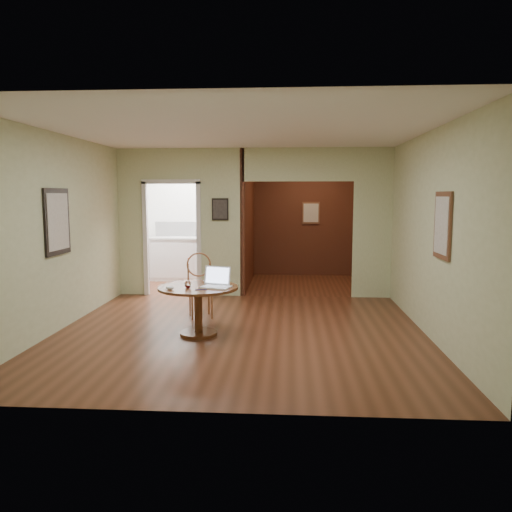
# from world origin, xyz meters

# --- Properties ---
(floor) EXTENTS (5.00, 5.00, 0.00)m
(floor) POSITION_xyz_m (0.00, 0.00, 0.00)
(floor) COLOR #4B2615
(floor) RESTS_ON ground
(room_shell) EXTENTS (5.20, 7.50, 5.00)m
(room_shell) POSITION_xyz_m (-0.47, 3.10, 1.29)
(room_shell) COLOR white
(room_shell) RESTS_ON ground
(dining_table) EXTENTS (1.06, 1.06, 0.66)m
(dining_table) POSITION_xyz_m (-0.54, -0.14, 0.49)
(dining_table) COLOR #622A18
(dining_table) RESTS_ON ground
(chair) EXTENTS (0.52, 0.52, 0.98)m
(chair) POSITION_xyz_m (-0.70, 0.90, 0.54)
(chair) COLOR #A7663B
(chair) RESTS_ON ground
(open_laptop) EXTENTS (0.43, 0.41, 0.26)m
(open_laptop) POSITION_xyz_m (-0.29, -0.15, 0.73)
(open_laptop) COLOR white
(open_laptop) RESTS_ON dining_table
(closed_laptop) EXTENTS (0.34, 0.24, 0.02)m
(closed_laptop) POSITION_xyz_m (-0.37, 0.16, 0.67)
(closed_laptop) COLOR silver
(closed_laptop) RESTS_ON dining_table
(mouse) EXTENTS (0.12, 0.09, 0.05)m
(mouse) POSITION_xyz_m (-0.85, -0.40, 0.68)
(mouse) COLOR white
(mouse) RESTS_ON dining_table
(wine_glass) EXTENTS (0.09, 0.09, 0.10)m
(wine_glass) POSITION_xyz_m (-0.65, -0.27, 0.71)
(wine_glass) COLOR white
(wine_glass) RESTS_ON dining_table
(pen) EXTENTS (0.15, 0.04, 0.01)m
(pen) POSITION_xyz_m (-0.46, -0.39, 0.66)
(pen) COLOR navy
(pen) RESTS_ON dining_table
(kitchen_cabinet) EXTENTS (2.06, 0.60, 0.94)m
(kitchen_cabinet) POSITION_xyz_m (-1.35, 4.20, 0.47)
(kitchen_cabinet) COLOR white
(kitchen_cabinet) RESTS_ON ground
(grocery_bag) EXTENTS (0.35, 0.31, 0.31)m
(grocery_bag) POSITION_xyz_m (-0.55, 4.20, 1.10)
(grocery_bag) COLOR #C5B990
(grocery_bag) RESTS_ON kitchen_cabinet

